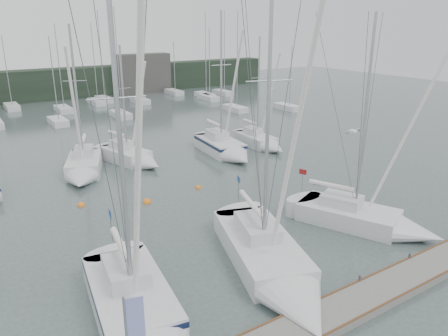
% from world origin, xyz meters
% --- Properties ---
extents(ground, '(160.00, 160.00, 0.00)m').
position_xyz_m(ground, '(0.00, 0.00, 0.00)').
color(ground, '#41504E').
rests_on(ground, ground).
extents(dock, '(24.00, 2.00, 0.40)m').
position_xyz_m(dock, '(0.00, -5.00, 0.20)').
color(dock, '#63635E').
rests_on(dock, ground).
extents(far_treeline, '(90.00, 4.00, 5.00)m').
position_xyz_m(far_treeline, '(0.00, 62.00, 2.50)').
color(far_treeline, black).
rests_on(far_treeline, ground).
extents(far_building_right, '(10.00, 3.00, 7.00)m').
position_xyz_m(far_building_right, '(18.00, 60.00, 3.50)').
color(far_building_right, '#413F3C').
rests_on(far_building_right, ground).
extents(mast_forest, '(60.05, 27.22, 14.50)m').
position_xyz_m(mast_forest, '(3.80, 46.04, 0.48)').
color(mast_forest, silver).
rests_on(mast_forest, ground).
extents(sailboat_near_left, '(4.58, 10.23, 16.59)m').
position_xyz_m(sailboat_near_left, '(-8.40, -1.33, 0.67)').
color(sailboat_near_left, silver).
rests_on(sailboat_near_left, ground).
extents(sailboat_near_center, '(6.80, 12.00, 16.83)m').
position_xyz_m(sailboat_near_center, '(-1.11, -1.42, 0.59)').
color(sailboat_near_center, silver).
rests_on(sailboat_near_center, ground).
extents(sailboat_near_right, '(6.27, 9.31, 14.13)m').
position_xyz_m(sailboat_near_right, '(7.91, -0.42, 0.55)').
color(sailboat_near_right, silver).
rests_on(sailboat_near_right, ground).
extents(sailboat_mid_b, '(5.39, 8.42, 13.27)m').
position_xyz_m(sailboat_mid_b, '(-4.73, 19.77, 0.63)').
color(sailboat_mid_b, silver).
rests_on(sailboat_mid_b, ground).
extents(sailboat_mid_c, '(4.41, 7.77, 11.43)m').
position_xyz_m(sailboat_mid_c, '(0.23, 20.67, 0.59)').
color(sailboat_mid_c, silver).
rests_on(sailboat_mid_c, ground).
extents(sailboat_mid_d, '(3.81, 9.03, 14.49)m').
position_xyz_m(sailboat_mid_d, '(8.82, 18.21, 0.68)').
color(sailboat_mid_d, silver).
rests_on(sailboat_mid_d, ground).
extents(sailboat_mid_e, '(2.71, 7.41, 11.92)m').
position_xyz_m(sailboat_mid_e, '(13.57, 18.55, 0.55)').
color(sailboat_mid_e, silver).
rests_on(sailboat_mid_e, ground).
extents(buoy_a, '(0.62, 0.62, 0.62)m').
position_xyz_m(buoy_a, '(-2.45, 11.70, 0.00)').
color(buoy_a, orange).
rests_on(buoy_a, ground).
extents(buoy_b, '(0.48, 0.48, 0.48)m').
position_xyz_m(buoy_b, '(2.15, 12.21, 0.00)').
color(buoy_b, orange).
rests_on(buoy_b, ground).
extents(buoy_c, '(0.54, 0.54, 0.54)m').
position_xyz_m(buoy_c, '(-6.66, 13.74, 0.00)').
color(buoy_c, orange).
rests_on(buoy_c, ground).
extents(seagull, '(1.07, 0.50, 0.21)m').
position_xyz_m(seagull, '(3.05, -1.88, 7.41)').
color(seagull, white).
rests_on(seagull, ground).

